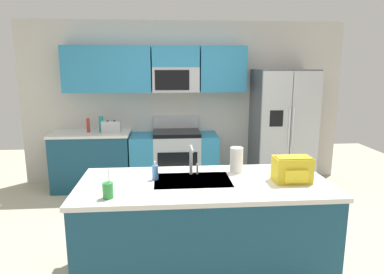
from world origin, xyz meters
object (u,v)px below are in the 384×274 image
pepper_mill (88,125)px  drink_cup_green (108,190)px  refrigerator (282,129)px  bottle_teal (101,124)px  paper_towel_roll (236,160)px  range_oven (174,159)px  soap_dispenser (155,172)px  toaster (111,127)px  backpack (292,169)px  sink_faucet (192,158)px

pepper_mill → drink_cup_green: size_ratio=0.89×
pepper_mill → refrigerator: bearing=-1.3°
bottle_teal → paper_towel_roll: bottle_teal is taller
bottle_teal → drink_cup_green: (0.53, -2.75, -0.06)m
range_oven → soap_dispenser: range_oven is taller
toaster → drink_cup_green: bearing=-82.2°
toaster → soap_dispenser: bearing=-72.4°
range_oven → toaster: (-0.96, -0.05, 0.55)m
paper_towel_roll → backpack: size_ratio=0.75×
soap_dispenser → paper_towel_roll: 0.79m
toaster → soap_dispenser: toaster is taller
sink_faucet → soap_dispenser: 0.37m
sink_faucet → range_oven: bearing=92.6°
bottle_teal → drink_cup_green: bearing=-79.1°
pepper_mill → paper_towel_roll: 2.84m
refrigerator → pepper_mill: 3.03m
toaster → pepper_mill: (-0.35, 0.05, 0.02)m
pepper_mill → bottle_teal: bottle_teal is taller
pepper_mill → paper_towel_roll: size_ratio=0.91×
toaster → sink_faucet: sink_faucet is taller
pepper_mill → drink_cup_green: drink_cup_green is taller
sink_faucet → backpack: (0.86, -0.25, -0.05)m
pepper_mill → toaster: bearing=-8.0°
paper_towel_roll → backpack: bearing=-36.5°
sink_faucet → paper_towel_roll: 0.44m
range_oven → pepper_mill: bearing=-179.9°
range_oven → drink_cup_green: (-0.59, -2.74, 0.52)m
refrigerator → backpack: size_ratio=5.78×
pepper_mill → soap_dispenser: pepper_mill is taller
bottle_teal → pepper_mill: bearing=-175.4°
range_oven → paper_towel_roll: size_ratio=5.67×
pepper_mill → soap_dispenser: 2.56m
drink_cup_green → paper_towel_roll: size_ratio=1.02×
pepper_mill → drink_cup_green: 2.83m
pepper_mill → paper_towel_roll: paper_towel_roll is taller
toaster → bottle_teal: bearing=157.8°
sink_faucet → paper_towel_roll: (0.43, 0.07, -0.05)m
soap_dispenser → toaster: bearing=107.6°
range_oven → paper_towel_roll: bearing=-76.1°
paper_towel_roll → toaster: bearing=125.3°
sink_faucet → pepper_mill: bearing=122.5°
refrigerator → sink_faucet: 2.69m
toaster → sink_faucet: 2.42m
toaster → backpack: backpack is taller
sink_faucet → drink_cup_green: 0.87m
drink_cup_green → backpack: bearing=9.5°
range_oven → sink_faucet: (0.10, -2.23, 0.62)m
bottle_teal → backpack: bearing=-50.1°
drink_cup_green → backpack: drink_cup_green is taller
range_oven → pepper_mill: (-1.31, -0.00, 0.57)m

